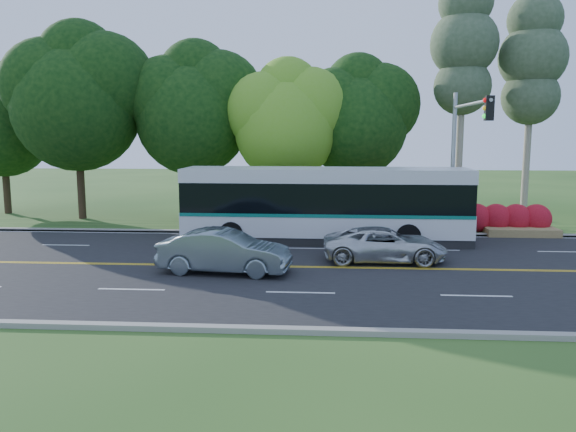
# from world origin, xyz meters

# --- Properties ---
(ground) EXTENTS (120.00, 120.00, 0.00)m
(ground) POSITION_xyz_m (0.00, 0.00, 0.00)
(ground) COLOR #254A18
(ground) RESTS_ON ground
(road) EXTENTS (60.00, 14.00, 0.02)m
(road) POSITION_xyz_m (0.00, 0.00, 0.01)
(road) COLOR black
(road) RESTS_ON ground
(curb_north) EXTENTS (60.00, 0.30, 0.15)m
(curb_north) POSITION_xyz_m (0.00, 7.15, 0.07)
(curb_north) COLOR gray
(curb_north) RESTS_ON ground
(curb_south) EXTENTS (60.00, 0.30, 0.15)m
(curb_south) POSITION_xyz_m (0.00, -7.15, 0.07)
(curb_south) COLOR gray
(curb_south) RESTS_ON ground
(grass_verge) EXTENTS (60.00, 4.00, 0.10)m
(grass_verge) POSITION_xyz_m (0.00, 9.00, 0.05)
(grass_verge) COLOR #254A18
(grass_verge) RESTS_ON ground
(lane_markings) EXTENTS (57.60, 13.82, 0.00)m
(lane_markings) POSITION_xyz_m (-0.09, 0.00, 0.02)
(lane_markings) COLOR gold
(lane_markings) RESTS_ON road
(tree_row) EXTENTS (44.70, 9.10, 13.84)m
(tree_row) POSITION_xyz_m (-5.15, 12.13, 6.73)
(tree_row) COLOR #302215
(tree_row) RESTS_ON ground
(bougainvillea_hedge) EXTENTS (9.50, 2.25, 1.50)m
(bougainvillea_hedge) POSITION_xyz_m (7.18, 8.15, 0.72)
(bougainvillea_hedge) COLOR #A20D1D
(bougainvillea_hedge) RESTS_ON ground
(traffic_signal) EXTENTS (0.42, 6.10, 7.00)m
(traffic_signal) POSITION_xyz_m (6.49, 5.40, 4.67)
(traffic_signal) COLOR #9A9DA2
(traffic_signal) RESTS_ON ground
(transit_bus) EXTENTS (13.19, 3.05, 3.44)m
(transit_bus) POSITION_xyz_m (0.25, 5.17, 1.72)
(transit_bus) COLOR silver
(transit_bus) RESTS_ON road
(sedan) EXTENTS (4.90, 2.16, 1.57)m
(sedan) POSITION_xyz_m (-3.36, -1.08, 0.80)
(sedan) COLOR slate
(sedan) RESTS_ON road
(suv) EXTENTS (4.83, 2.23, 1.34)m
(suv) POSITION_xyz_m (2.63, 1.16, 0.69)
(suv) COLOR silver
(suv) RESTS_ON road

